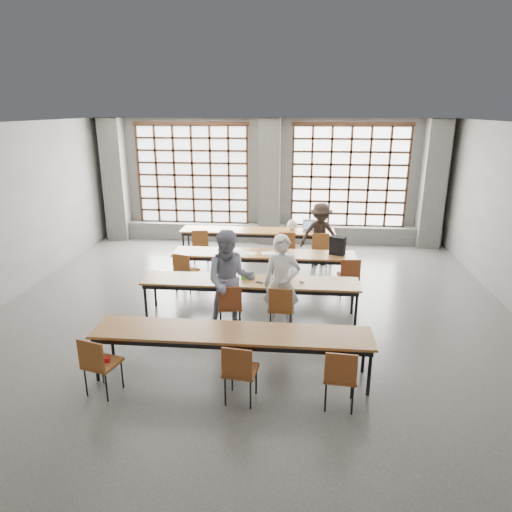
{
  "coord_description": "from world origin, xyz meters",
  "views": [
    {
      "loc": [
        0.83,
        -7.67,
        3.76
      ],
      "look_at": [
        0.07,
        0.4,
        1.12
      ],
      "focal_mm": 32.0,
      "sensor_mm": 36.0,
      "label": 1
    }
  ],
  "objects_px": {
    "student_back": "(320,235)",
    "backpack": "(338,246)",
    "chair_near_left": "(98,360)",
    "chair_near_mid": "(239,368)",
    "desk_row_b": "(264,256)",
    "green_box": "(248,276)",
    "chair_front_left": "(230,303)",
    "student_female": "(230,281)",
    "laptop_front": "(281,276)",
    "chair_near_right": "(340,373)",
    "plastic_bag": "(292,225)",
    "chair_back_left": "(200,242)",
    "chair_mid_left": "(185,268)",
    "chair_front_right": "(281,305)",
    "student_male": "(282,284)",
    "red_pouch": "(102,360)",
    "laptop_back": "(310,228)",
    "mouse": "(302,281)",
    "chair_mid_centre": "(280,271)",
    "phone": "(259,282)",
    "desk_row_c": "(250,284)",
    "desk_row_d": "(232,336)",
    "desk_row_a": "(258,232)",
    "chair_mid_right": "(349,274)",
    "chair_back_right": "(320,246)"
  },
  "relations": [
    {
      "from": "chair_back_left",
      "to": "student_female",
      "type": "bearing_deg",
      "value": -69.97
    },
    {
      "from": "chair_front_right",
      "to": "laptop_front",
      "type": "relative_size",
      "value": 2.06
    },
    {
      "from": "chair_near_left",
      "to": "desk_row_b",
      "type": "bearing_deg",
      "value": 66.54
    },
    {
      "from": "chair_back_left",
      "to": "backpack",
      "type": "relative_size",
      "value": 2.2
    },
    {
      "from": "phone",
      "to": "red_pouch",
      "type": "bearing_deg",
      "value": -127.81
    },
    {
      "from": "chair_back_left",
      "to": "student_male",
      "type": "bearing_deg",
      "value": -58.19
    },
    {
      "from": "chair_back_right",
      "to": "student_back",
      "type": "bearing_deg",
      "value": 90.91
    },
    {
      "from": "student_male",
      "to": "mouse",
      "type": "xyz_separation_m",
      "value": [
        0.35,
        0.48,
        -0.12
      ]
    },
    {
      "from": "chair_near_left",
      "to": "mouse",
      "type": "xyz_separation_m",
      "value": [
        2.72,
        2.65,
        0.21
      ]
    },
    {
      "from": "desk_row_d",
      "to": "red_pouch",
      "type": "height_order",
      "value": "desk_row_d"
    },
    {
      "from": "desk_row_d",
      "to": "chair_near_mid",
      "type": "bearing_deg",
      "value": -73.17
    },
    {
      "from": "student_back",
      "to": "backpack",
      "type": "xyz_separation_m",
      "value": [
        0.31,
        -1.41,
        0.15
      ]
    },
    {
      "from": "green_box",
      "to": "chair_front_left",
      "type": "bearing_deg",
      "value": -108.51
    },
    {
      "from": "chair_back_left",
      "to": "chair_mid_left",
      "type": "distance_m",
      "value": 1.96
    },
    {
      "from": "laptop_back",
      "to": "student_back",
      "type": "bearing_deg",
      "value": -67.8
    },
    {
      "from": "chair_mid_right",
      "to": "phone",
      "type": "height_order",
      "value": "chair_mid_right"
    },
    {
      "from": "chair_near_mid",
      "to": "student_back",
      "type": "relative_size",
      "value": 0.56
    },
    {
      "from": "student_male",
      "to": "red_pouch",
      "type": "distance_m",
      "value": 3.17
    },
    {
      "from": "laptop_back",
      "to": "mouse",
      "type": "height_order",
      "value": "laptop_back"
    },
    {
      "from": "student_male",
      "to": "student_back",
      "type": "bearing_deg",
      "value": 78.16
    },
    {
      "from": "chair_near_right",
      "to": "red_pouch",
      "type": "distance_m",
      "value": 3.19
    },
    {
      "from": "student_female",
      "to": "green_box",
      "type": "distance_m",
      "value": 0.64
    },
    {
      "from": "student_female",
      "to": "laptop_front",
      "type": "xyz_separation_m",
      "value": [
        0.87,
        0.61,
        -0.11
      ]
    },
    {
      "from": "desk_row_b",
      "to": "red_pouch",
      "type": "height_order",
      "value": "desk_row_b"
    },
    {
      "from": "desk_row_b",
      "to": "laptop_front",
      "type": "distance_m",
      "value": 1.65
    },
    {
      "from": "desk_row_a",
      "to": "chair_mid_centre",
      "type": "height_order",
      "value": "chair_mid_centre"
    },
    {
      "from": "chair_near_left",
      "to": "laptop_back",
      "type": "distance_m",
      "value": 7.06
    },
    {
      "from": "chair_mid_centre",
      "to": "student_male",
      "type": "xyz_separation_m",
      "value": [
        0.1,
        -1.56,
        0.34
      ]
    },
    {
      "from": "plastic_bag",
      "to": "red_pouch",
      "type": "relative_size",
      "value": 1.43
    },
    {
      "from": "desk_row_b",
      "to": "desk_row_c",
      "type": "relative_size",
      "value": 1.0
    },
    {
      "from": "desk_row_a",
      "to": "plastic_bag",
      "type": "xyz_separation_m",
      "value": [
        0.9,
        0.05,
        0.21
      ]
    },
    {
      "from": "chair_back_left",
      "to": "chair_front_right",
      "type": "distance_m",
      "value": 4.25
    },
    {
      "from": "green_box",
      "to": "backpack",
      "type": "relative_size",
      "value": 0.62
    },
    {
      "from": "desk_row_c",
      "to": "student_male",
      "type": "height_order",
      "value": "student_male"
    },
    {
      "from": "chair_mid_centre",
      "to": "laptop_front",
      "type": "bearing_deg",
      "value": -86.11
    },
    {
      "from": "student_male",
      "to": "red_pouch",
      "type": "bearing_deg",
      "value": -137.77
    },
    {
      "from": "chair_front_right",
      "to": "chair_near_mid",
      "type": "bearing_deg",
      "value": -102.67
    },
    {
      "from": "chair_near_left",
      "to": "chair_near_mid",
      "type": "distance_m",
      "value": 1.91
    },
    {
      "from": "desk_row_b",
      "to": "chair_back_left",
      "type": "height_order",
      "value": "chair_back_left"
    },
    {
      "from": "chair_near_right",
      "to": "plastic_bag",
      "type": "xyz_separation_m",
      "value": [
        -0.74,
        6.37,
        0.34
      ]
    },
    {
      "from": "laptop_front",
      "to": "phone",
      "type": "relative_size",
      "value": 3.29
    },
    {
      "from": "desk_row_b",
      "to": "chair_front_right",
      "type": "relative_size",
      "value": 4.55
    },
    {
      "from": "chair_near_mid",
      "to": "laptop_front",
      "type": "xyz_separation_m",
      "value": [
        0.43,
        2.78,
        0.25
      ]
    },
    {
      "from": "desk_row_b",
      "to": "green_box",
      "type": "relative_size",
      "value": 16.0
    },
    {
      "from": "chair_back_right",
      "to": "green_box",
      "type": "relative_size",
      "value": 3.52
    },
    {
      "from": "desk_row_c",
      "to": "student_female",
      "type": "xyz_separation_m",
      "value": [
        -0.3,
        -0.5,
        0.24
      ]
    },
    {
      "from": "desk_row_b",
      "to": "backpack",
      "type": "height_order",
      "value": "backpack"
    },
    {
      "from": "desk_row_b",
      "to": "laptop_front",
      "type": "xyz_separation_m",
      "value": [
        0.45,
        -1.58,
        0.13
      ]
    },
    {
      "from": "chair_back_left",
      "to": "backpack",
      "type": "height_order",
      "value": "backpack"
    },
    {
      "from": "chair_mid_right",
      "to": "mouse",
      "type": "xyz_separation_m",
      "value": [
        -0.97,
        -1.08,
        0.21
      ]
    }
  ]
}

